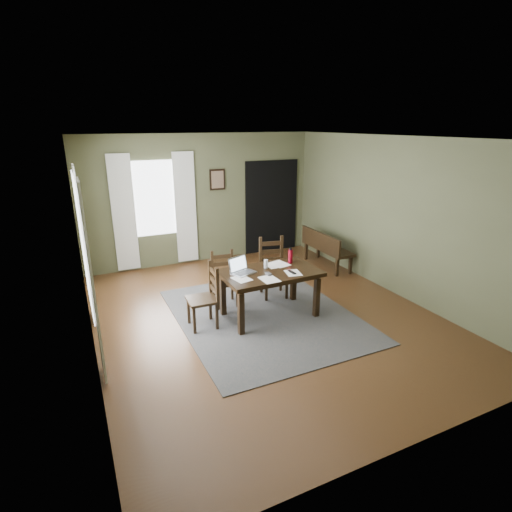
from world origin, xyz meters
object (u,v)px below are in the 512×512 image
chair_back_right (273,268)px  water_bottle (290,256)px  dining_table (270,277)px  bench (325,246)px  chair_back_left (224,279)px  chair_end (205,297)px  laptop (241,269)px

chair_back_right → water_bottle: size_ratio=4.00×
dining_table → bench: (2.08, 1.53, -0.21)m
chair_back_left → chair_back_right: 0.90m
chair_end → laptop: size_ratio=2.25×
water_bottle → dining_table: bearing=-157.4°
chair_end → bench: bearing=117.2°
chair_end → chair_back_left: (0.53, 0.61, -0.03)m
chair_end → laptop: bearing=94.9°
chair_end → chair_back_right: chair_back_right is taller
chair_back_left → laptop: laptop is taller
chair_back_right → bench: chair_back_right is taller
chair_back_left → chair_back_right: bearing=6.1°
chair_back_left → bench: 2.69m
dining_table → bench: bearing=35.5°
dining_table → water_bottle: 0.55m
bench → laptop: size_ratio=3.16×
water_bottle → chair_back_right: bearing=94.8°
dining_table → bench: bench is taller
dining_table → chair_back_left: bearing=123.0°
bench → laptop: bearing=119.3°
chair_back_right → laptop: bearing=-133.6°
dining_table → chair_back_left: (-0.48, 0.71, -0.22)m
dining_table → chair_end: bearing=173.5°
chair_back_left → water_bottle: water_bottle is taller
dining_table → water_bottle: size_ratio=5.88×
chair_end → chair_back_left: size_ratio=1.06×
chair_back_left → bench: chair_back_left is taller
chair_end → laptop: laptop is taller
dining_table → chair_end: size_ratio=1.57×
laptop → chair_back_right: bearing=13.8°
chair_back_right → laptop: (-0.85, -0.57, 0.31)m
chair_end → chair_back_right: size_ratio=0.94×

